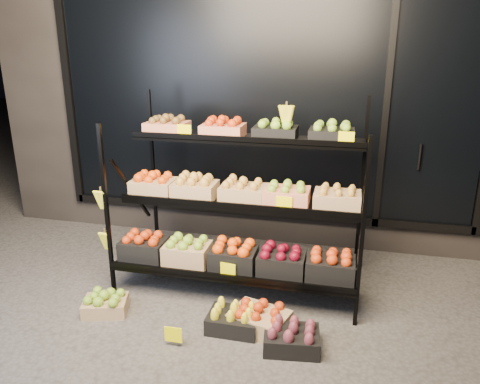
% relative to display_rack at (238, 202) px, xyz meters
% --- Properties ---
extents(ground, '(24.00, 24.00, 0.00)m').
position_rel_display_rack_xyz_m(ground, '(0.01, -0.60, -0.79)').
color(ground, '#514F4C').
rests_on(ground, ground).
extents(building, '(6.00, 2.08, 3.50)m').
position_rel_display_rack_xyz_m(building, '(0.01, 1.99, 0.96)').
color(building, '#2D2826').
rests_on(building, ground).
extents(display_rack, '(2.18, 1.02, 1.71)m').
position_rel_display_rack_xyz_m(display_rack, '(0.00, 0.00, 0.00)').
color(display_rack, black).
rests_on(display_rack, ground).
extents(tag_floor_a, '(0.13, 0.01, 0.12)m').
position_rel_display_rack_xyz_m(tag_floor_a, '(-0.24, -1.00, -0.73)').
color(tag_floor_a, '#FFF500').
rests_on(tag_floor_a, ground).
extents(floor_crate_left, '(0.40, 0.34, 0.18)m').
position_rel_display_rack_xyz_m(floor_crate_left, '(-0.94, -0.71, -0.70)').
color(floor_crate_left, tan).
rests_on(floor_crate_left, ground).
extents(floor_crate_midleft, '(0.39, 0.29, 0.20)m').
position_rel_display_rack_xyz_m(floor_crate_midleft, '(0.13, -0.69, -0.69)').
color(floor_crate_midleft, black).
rests_on(floor_crate_midleft, ground).
extents(floor_crate_midright, '(0.50, 0.42, 0.21)m').
position_rel_display_rack_xyz_m(floor_crate_midright, '(0.32, -0.65, -0.69)').
color(floor_crate_midright, tan).
rests_on(floor_crate_midright, ground).
extents(floor_crate_right, '(0.43, 0.34, 0.20)m').
position_rel_display_rack_xyz_m(floor_crate_right, '(0.59, -0.83, -0.69)').
color(floor_crate_right, black).
rests_on(floor_crate_right, ground).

